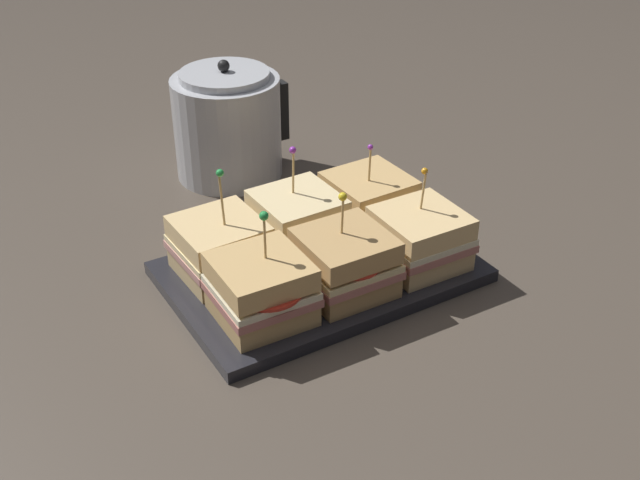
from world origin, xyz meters
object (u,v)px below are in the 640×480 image
Objects in this scene: sandwich_front_center at (346,263)px; sandwich_front_right at (420,238)px; sandwich_back_right at (368,201)px; kettle_steel at (228,125)px; serving_platter at (320,272)px; sandwich_front_left at (261,289)px; sandwich_back_left at (220,247)px; sandwich_back_center at (297,222)px.

sandwich_front_right is (0.12, 0.00, -0.00)m from sandwich_front_center.
sandwich_back_right is 0.31m from kettle_steel.
serving_platter is at bearing -95.28° from kettle_steel.
sandwich_front_left is 0.93× the size of sandwich_back_left.
sandwich_back_right is (-0.00, 0.13, -0.00)m from sandwich_front_right.
kettle_steel is (0.03, 0.36, 0.08)m from serving_platter.
sandwich_back_center is at bearing 45.26° from sandwich_front_left.
sandwich_back_right is at bearing 0.96° from sandwich_back_left.
sandwich_front_left is 0.73× the size of kettle_steel.
sandwich_back_right reaches higher than serving_platter.
sandwich_back_left reaches higher than sandwich_back_right.
sandwich_front_center is (0.12, -0.00, -0.00)m from sandwich_front_left.
kettle_steel reaches higher than sandwich_front_right.
sandwich_back_center is 1.13× the size of sandwich_back_right.
sandwich_front_center is 0.18m from sandwich_back_right.
sandwich_front_right is at bearing -44.70° from sandwich_back_center.
serving_platter is at bearing -25.83° from sandwich_back_left.
sandwich_front_left is 0.28m from sandwich_back_right.
sandwich_back_center is (0.12, 0.12, -0.00)m from sandwich_front_left.
serving_platter is 2.91× the size of sandwich_front_center.
sandwich_front_center is at bearing -44.46° from sandwich_back_left.
sandwich_back_center is 0.30m from kettle_steel.
serving_platter is at bearing -152.65° from sandwich_back_right.
sandwich_back_left is 0.12m from sandwich_back_center.
sandwich_back_right is (0.12, 0.00, -0.00)m from sandwich_back_center.
sandwich_back_right is 0.67× the size of kettle_steel.
sandwich_front_left is at bearing -153.21° from sandwich_back_right.
sandwich_back_right is at bearing 27.35° from serving_platter.
sandwich_back_center reaches higher than sandwich_back_right.
sandwich_front_left is at bearing -134.74° from sandwich_back_center.
sandwich_front_right is 0.13m from sandwich_back_right.
sandwich_front_center is at bearing -94.18° from kettle_steel.
sandwich_front_center is 0.70× the size of kettle_steel.
sandwich_front_right is 0.69× the size of kettle_steel.
serving_platter is 2.92× the size of sandwich_front_right.
sandwich_front_left is (-0.12, -0.06, 0.05)m from serving_platter.
sandwich_front_right is at bearing -26.60° from serving_platter.
kettle_steel reaches higher than sandwich_back_center.
sandwich_front_center is at bearing -87.92° from serving_platter.
sandwich_front_right is at bearing -89.69° from sandwich_back_right.
kettle_steel reaches higher than sandwich_back_left.
sandwich_back_left is 1.03× the size of sandwich_back_center.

